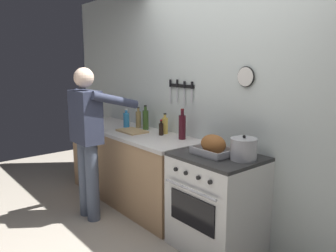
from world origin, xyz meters
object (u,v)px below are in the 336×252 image
bottle_vinegar (138,119)px  bottle_olive_oil (146,119)px  stock_pot (244,149)px  bottle_wine_red (182,126)px  roasting_pan (213,146)px  bottle_cooking_oil (165,125)px  bottle_soy_sauce (161,129)px  person_cook (88,134)px  stove (217,202)px  cutting_board (132,131)px  bottle_dish_soap (126,120)px

bottle_vinegar → bottle_olive_oil: bearing=0.8°
stock_pot → bottle_wine_red: bottle_wine_red is taller
stock_pot → bottle_wine_red: (-0.90, 0.11, 0.04)m
roasting_pan → stock_pot: stock_pot is taller
bottle_cooking_oil → bottle_soy_sauce: bearing=-65.9°
bottle_soy_sauce → person_cook: bearing=-117.0°
stove → bottle_olive_oil: bottle_olive_oil is taller
cutting_board → bottle_wine_red: size_ratio=1.09×
bottle_olive_oil → bottle_cooking_oil: size_ratio=1.25×
bottle_cooking_oil → stock_pot: bearing=-6.6°
stock_pot → cutting_board: (-1.56, -0.10, -0.08)m
bottle_cooking_oil → bottle_dish_soap: (-0.62, -0.13, -0.00)m
cutting_board → bottle_wine_red: bottle_wine_red is taller
bottle_olive_oil → stock_pot: bearing=-4.0°
stock_pot → cutting_board: 1.56m
person_cook → bottle_olive_oil: (-0.01, 0.77, 0.07)m
stock_pot → bottle_dish_soap: (-1.85, 0.01, 0.00)m
person_cook → bottle_wine_red: 1.02m
person_cook → bottle_soy_sauce: person_cook is taller
bottle_cooking_oil → cutting_board: bearing=-143.1°
stove → person_cook: 1.54m
cutting_board → bottle_vinegar: 0.28m
person_cook → stock_pot: bearing=-67.7°
bottle_olive_oil → bottle_soy_sauce: bearing=-8.2°
person_cook → stock_pot: (1.56, 0.66, 0.04)m
stock_pot → bottle_olive_oil: bearing=176.0°
roasting_pan → bottle_wine_red: size_ratio=1.07×
roasting_pan → bottle_vinegar: (-1.46, 0.20, 0.03)m
bottle_olive_oil → bottle_wine_red: (0.67, -0.00, 0.01)m
stove → roasting_pan: roasting_pan is taller
roasting_pan → bottle_cooking_oil: size_ratio=1.48×
cutting_board → person_cook: bearing=-90.4°
person_cook → bottle_wine_red: size_ratio=5.05×
bottle_cooking_oil → bottle_wine_red: size_ratio=0.72×
bottle_soy_sauce → stock_pot: bearing=-2.7°
roasting_pan → bottle_soy_sauce: 0.94m
bottle_vinegar → bottle_cooking_oil: (0.49, 0.03, -0.01)m
cutting_board → stock_pot: bearing=3.6°
bottle_wine_red → bottle_soy_sauce: size_ratio=1.83×
roasting_pan → bottle_soy_sauce: bearing=171.1°
bottle_vinegar → bottle_wine_red: (0.82, 0.00, 0.03)m
roasting_pan → bottle_wine_red: bearing=162.6°
stove → bottle_vinegar: size_ratio=3.44×
stock_pot → bottle_soy_sauce: stock_pot is taller
person_cook → stove: bearing=-66.4°
cutting_board → bottle_dish_soap: size_ratio=1.55×
cutting_board → bottle_soy_sauce: 0.40m
stock_pot → cutting_board: size_ratio=0.64×
person_cook → stock_pot: size_ratio=7.25×
stove → cutting_board: size_ratio=2.50×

